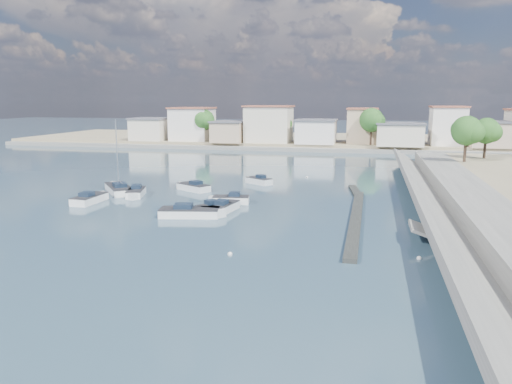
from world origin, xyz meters
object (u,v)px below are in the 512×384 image
at_px(motorboat_c, 192,187).
at_px(sailboat, 118,189).
at_px(motorboat_b, 216,208).
at_px(motorboat_a, 224,207).
at_px(motorboat_e, 91,199).
at_px(motorboat_h, 193,213).
at_px(motorboat_f, 258,181).
at_px(motorboat_d, 229,200).
at_px(motorboat_g, 136,193).

xyz_separation_m(motorboat_c, sailboat, (-8.36, -3.16, 0.03)).
bearing_deg(motorboat_b, motorboat_a, 28.95).
distance_m(motorboat_e, motorboat_h, 13.87).
height_order(motorboat_f, sailboat, sailboat).
distance_m(motorboat_a, motorboat_h, 3.81).
distance_m(motorboat_d, sailboat, 15.39).
height_order(motorboat_b, motorboat_e, same).
distance_m(motorboat_b, motorboat_c, 12.51).
bearing_deg(motorboat_a, motorboat_f, 91.15).
height_order(motorboat_a, motorboat_h, same).
xyz_separation_m(motorboat_b, motorboat_e, (-14.74, 1.35, 0.00)).
relative_size(motorboat_a, motorboat_g, 1.01).
bearing_deg(sailboat, motorboat_h, -37.53).
relative_size(motorboat_d, motorboat_g, 0.89).
bearing_deg(motorboat_a, motorboat_d, 98.79).
xyz_separation_m(motorboat_c, motorboat_h, (4.96, -13.39, -0.00)).
height_order(motorboat_f, motorboat_g, same).
height_order(motorboat_d, sailboat, sailboat).
height_order(motorboat_b, motorboat_g, same).
bearing_deg(motorboat_d, motorboat_b, -93.00).
distance_m(motorboat_b, motorboat_g, 12.74).
bearing_deg(motorboat_c, motorboat_e, -131.55).
relative_size(motorboat_a, motorboat_c, 1.04).
distance_m(motorboat_a, motorboat_f, 16.97).
relative_size(motorboat_b, sailboat, 0.43).
bearing_deg(sailboat, motorboat_g, -31.94).
relative_size(motorboat_d, motorboat_e, 0.83).
bearing_deg(motorboat_e, motorboat_h, -16.74).
distance_m(motorboat_c, motorboat_e, 12.55).
height_order(motorboat_c, motorboat_h, same).
bearing_deg(motorboat_h, sailboat, 142.47).
bearing_deg(motorboat_c, motorboat_b, -59.15).
bearing_deg(motorboat_c, motorboat_f, 44.14).
distance_m(motorboat_c, motorboat_f, 9.56).
height_order(motorboat_d, motorboat_g, same).
distance_m(motorboat_a, motorboat_b, 0.89).
bearing_deg(motorboat_e, motorboat_c, 48.45).
height_order(motorboat_a, motorboat_b, same).
xyz_separation_m(motorboat_b, motorboat_f, (0.44, 17.40, 0.00)).
distance_m(motorboat_a, motorboat_d, 3.71).
bearing_deg(motorboat_h, motorboat_a, 53.98).
bearing_deg(motorboat_f, motorboat_c, -135.86).
xyz_separation_m(motorboat_b, motorboat_c, (-6.42, 10.74, 0.00)).
distance_m(motorboat_e, sailboat, 6.24).
bearing_deg(motorboat_g, motorboat_e, -128.04).
bearing_deg(motorboat_c, sailboat, -159.30).
bearing_deg(motorboat_b, motorboat_f, 88.55).
bearing_deg(motorboat_a, motorboat_b, -151.05).
relative_size(motorboat_a, motorboat_d, 1.14).
bearing_deg(motorboat_a, motorboat_h, -126.02).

